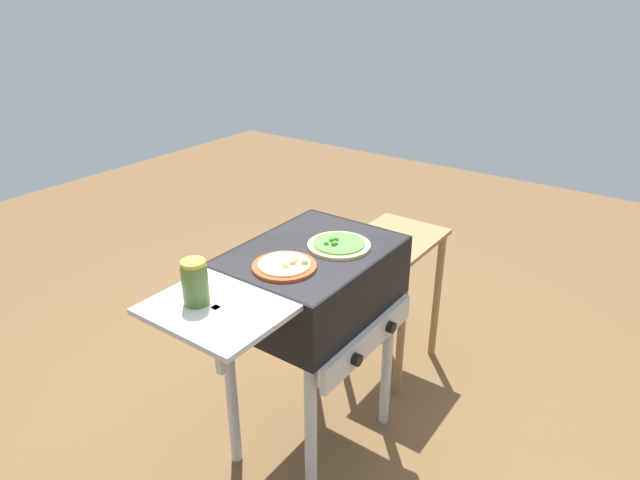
{
  "coord_description": "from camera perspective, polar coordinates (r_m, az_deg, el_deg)",
  "views": [
    {
      "loc": [
        -1.43,
        -1.06,
        1.76
      ],
      "look_at": [
        0.05,
        0.0,
        0.92
      ],
      "focal_mm": 30.76,
      "sensor_mm": 36.0,
      "label": 1
    }
  ],
  "objects": [
    {
      "name": "grill",
      "position": [
        2.03,
        -0.96,
        -4.86
      ],
      "size": [
        0.96,
        0.53,
        0.9
      ],
      "color": "black",
      "rests_on": "ground_plane"
    },
    {
      "name": "pizza_cheese",
      "position": [
        1.85,
        -3.67,
        -2.67
      ],
      "size": [
        0.22,
        0.22,
        0.03
      ],
      "color": "#C64723",
      "rests_on": "grill"
    },
    {
      "name": "ground_plane",
      "position": [
        2.5,
        -0.71,
        -19.94
      ],
      "size": [
        8.0,
        8.0,
        0.0
      ],
      "primitive_type": "plane",
      "color": "brown"
    },
    {
      "name": "prep_table",
      "position": [
        2.65,
        7.73,
        -3.49
      ],
      "size": [
        0.44,
        0.36,
        0.71
      ],
      "color": "olive",
      "rests_on": "ground_plane"
    },
    {
      "name": "pizza_veggie",
      "position": [
        1.99,
        1.96,
        -0.49
      ],
      "size": [
        0.23,
        0.23,
        0.03
      ],
      "color": "#E0C17F",
      "rests_on": "grill"
    },
    {
      "name": "sauce_jar",
      "position": [
        1.66,
        -12.87,
        -4.33
      ],
      "size": [
        0.08,
        0.08,
        0.14
      ],
      "color": "#4C6B2D",
      "rests_on": "grill"
    }
  ]
}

